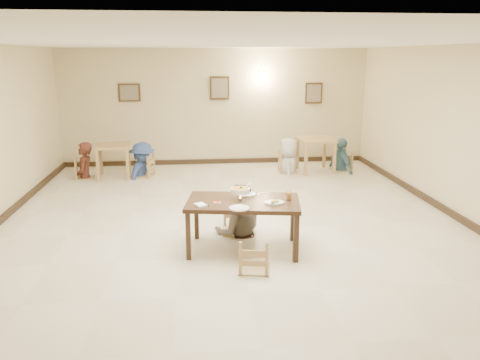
{
  "coord_description": "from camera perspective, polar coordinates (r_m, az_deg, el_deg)",
  "views": [
    {
      "loc": [
        -0.64,
        -7.32,
        2.8
      ],
      "look_at": [
        0.1,
        -0.14,
        0.88
      ],
      "focal_mm": 35.0,
      "sensor_mm": 36.0,
      "label": 1
    }
  ],
  "objects": [
    {
      "name": "bg_diner_c",
      "position": [
        11.56,
        5.97,
        5.07
      ],
      "size": [
        0.65,
        0.9,
        1.7
      ],
      "primitive_type": "imported",
      "rotation": [
        0.0,
        0.0,
        4.57
      ],
      "color": "silver",
      "rests_on": "floor"
    },
    {
      "name": "floor",
      "position": [
        7.86,
        -0.86,
        -5.98
      ],
      "size": [
        10.0,
        10.0,
        0.0
      ],
      "primitive_type": "plane",
      "color": "beige",
      "rests_on": "ground"
    },
    {
      "name": "wall_back",
      "position": [
        12.41,
        -2.96,
        8.83
      ],
      "size": [
        10.0,
        0.0,
        10.0
      ],
      "primitive_type": "plane",
      "rotation": [
        1.57,
        0.0,
        0.0
      ],
      "color": "beige",
      "rests_on": "floor"
    },
    {
      "name": "baseboard_back",
      "position": [
        12.61,
        -2.87,
        2.3
      ],
      "size": [
        8.0,
        0.06,
        0.12
      ],
      "primitive_type": "cube",
      "color": "#2F2115",
      "rests_on": "floor"
    },
    {
      "name": "bg_table_right",
      "position": [
        11.73,
        9.23,
        4.35
      ],
      "size": [
        0.89,
        0.89,
        0.84
      ],
      "rotation": [
        0.0,
        0.0,
        0.06
      ],
      "color": "tan",
      "rests_on": "floor"
    },
    {
      "name": "chili_dish",
      "position": [
        6.7,
        -2.78,
        -2.74
      ],
      "size": [
        0.11,
        0.11,
        0.02
      ],
      "color": "white",
      "rests_on": "main_table"
    },
    {
      "name": "bg_chair_ll",
      "position": [
        11.56,
        -18.49,
        2.31
      ],
      "size": [
        0.41,
        0.41,
        0.88
      ],
      "rotation": [
        0.0,
        0.0,
        1.73
      ],
      "color": "tan",
      "rests_on": "floor"
    },
    {
      "name": "chair_near",
      "position": [
        6.27,
        1.76,
        -7.23
      ],
      "size": [
        0.42,
        0.42,
        0.89
      ],
      "rotation": [
        0.0,
        0.0,
        2.96
      ],
      "color": "tan",
      "rests_on": "floor"
    },
    {
      "name": "wall_front",
      "position": [
        2.73,
        8.62,
        -13.62
      ],
      "size": [
        10.0,
        0.0,
        10.0
      ],
      "primitive_type": "plane",
      "rotation": [
        -1.57,
        0.0,
        0.0
      ],
      "color": "beige",
      "rests_on": "floor"
    },
    {
      "name": "napkin_cutlery",
      "position": [
        6.58,
        -4.8,
        -3.06
      ],
      "size": [
        0.22,
        0.28,
        0.03
      ],
      "color": "white",
      "rests_on": "main_table"
    },
    {
      "name": "bg_chair_rr",
      "position": [
        12.02,
        12.27,
        3.31
      ],
      "size": [
        0.43,
        0.43,
        0.93
      ],
      "rotation": [
        0.0,
        0.0,
        -1.25
      ],
      "color": "tan",
      "rests_on": "floor"
    },
    {
      "name": "rice_plate_near",
      "position": [
        6.44,
        -0.1,
        -3.41
      ],
      "size": [
        0.28,
        0.28,
        0.06
      ],
      "color": "white",
      "rests_on": "main_table"
    },
    {
      "name": "picture_c",
      "position": [
        12.73,
        8.99,
        10.41
      ],
      "size": [
        0.45,
        0.04,
        0.55
      ],
      "color": "#3A2913",
      "rests_on": "wall_back"
    },
    {
      "name": "main_diner",
      "position": [
        7.44,
        -0.15,
        -0.53
      ],
      "size": [
        0.8,
        0.63,
        1.65
      ],
      "primitive_type": "imported",
      "rotation": [
        0.0,
        0.0,
        3.15
      ],
      "color": "gray",
      "rests_on": "floor"
    },
    {
      "name": "ceiling",
      "position": [
        7.35,
        -0.96,
        16.44
      ],
      "size": [
        10.0,
        10.0,
        0.0
      ],
      "primitive_type": "plane",
      "color": "white",
      "rests_on": "wall_back"
    },
    {
      "name": "bg_diner_b",
      "position": [
        11.32,
        -11.93,
        4.51
      ],
      "size": [
        0.95,
        1.22,
        1.65
      ],
      "primitive_type": "imported",
      "rotation": [
        0.0,
        0.0,
        1.21
      ],
      "color": "#4160A4",
      "rests_on": "floor"
    },
    {
      "name": "bg_diner_a",
      "position": [
        11.48,
        -18.66,
        4.37
      ],
      "size": [
        0.42,
        0.63,
        1.72
      ],
      "primitive_type": "imported",
      "rotation": [
        0.0,
        0.0,
        4.73
      ],
      "color": "#50251C",
      "rests_on": "floor"
    },
    {
      "name": "baseboard_right",
      "position": [
        9.07,
        25.04,
        -4.15
      ],
      "size": [
        0.06,
        10.0,
        0.12
      ],
      "primitive_type": "cube",
      "color": "#2F2115",
      "rests_on": "floor"
    },
    {
      "name": "bg_chair_lr",
      "position": [
        11.38,
        -11.84,
        2.89
      ],
      "size": [
        0.47,
        0.47,
        1.0
      ],
      "rotation": [
        0.0,
        0.0,
        -1.85
      ],
      "color": "tan",
      "rests_on": "floor"
    },
    {
      "name": "bg_chair_rl",
      "position": [
        11.63,
        5.93,
        3.3
      ],
      "size": [
        0.46,
        0.46,
        0.97
      ],
      "rotation": [
        0.0,
        0.0,
        1.51
      ],
      "color": "tan",
      "rests_on": "floor"
    },
    {
      "name": "picture_b",
      "position": [
        12.33,
        -2.51,
        11.13
      ],
      "size": [
        0.5,
        0.04,
        0.6
      ],
      "color": "#3A2913",
      "rests_on": "wall_back"
    },
    {
      "name": "wall_sconce",
      "position": [
        12.43,
        2.67,
        12.55
      ],
      "size": [
        0.16,
        0.05,
        0.22
      ],
      "primitive_type": "cube",
      "color": "#FFD88C",
      "rests_on": "wall_back"
    },
    {
      "name": "picture_a",
      "position": [
        12.41,
        -13.34,
        10.32
      ],
      "size": [
        0.55,
        0.04,
        0.45
      ],
      "color": "#3A2913",
      "rests_on": "wall_back"
    },
    {
      "name": "drink_glass",
      "position": [
        6.86,
        5.97,
        -1.92
      ],
      "size": [
        0.07,
        0.07,
        0.14
      ],
      "color": "white",
      "rests_on": "main_table"
    },
    {
      "name": "fried_plate",
      "position": [
        6.69,
        4.21,
        -2.69
      ],
      "size": [
        0.28,
        0.28,
        0.06
      ],
      "color": "white",
      "rests_on": "main_table"
    },
    {
      "name": "rice_plate_far",
      "position": [
        7.07,
        0.79,
        -1.75
      ],
      "size": [
        0.29,
        0.29,
        0.07
      ],
      "color": "white",
      "rests_on": "main_table"
    },
    {
      "name": "chair_far",
      "position": [
        7.57,
        -0.32,
        -2.7
      ],
      "size": [
        0.48,
        0.48,
        1.03
      ],
      "rotation": [
        0.0,
        0.0,
        -0.05
      ],
      "color": "tan",
      "rests_on": "floor"
    },
    {
      "name": "wall_right",
      "position": [
        8.76,
        26.24,
        4.82
      ],
      "size": [
        0.0,
        10.0,
        10.0
      ],
      "primitive_type": "plane",
      "rotation": [
        1.57,
        0.0,
        -1.57
      ],
      "color": "beige",
      "rests_on": "floor"
    },
    {
      "name": "main_table",
      "position": [
        6.83,
        0.39,
        -3.18
      ],
      "size": [
        1.75,
        1.16,
        0.76
      ],
      "rotation": [
        0.0,
        0.0,
        -0.16
      ],
      "color": "#3A2415",
      "rests_on": "floor"
    },
    {
      "name": "bg_table_left",
      "position": [
        11.45,
        -15.23,
        3.51
      ],
      "size": [
        0.86,
        0.86,
        0.79
      ],
      "rotation": [
        0.0,
        0.0,
        0.09
      ],
      "color": "tan",
      "rests_on": "floor"
    },
    {
      "name": "bg_diner_d",
      "position": [
        11.95,
        12.37,
        5.02
      ],
      "size": [
        0.65,
        1.04,
        1.65
      ],
      "primitive_type": "imported",
      "rotation": [
        0.0,
        0.0,
        1.84
      ],
      "color": "teal",
      "rests_on": "floor"
    },
    {
      "name": "curry_warmer",
      "position": [
        6.79,
        0.06,
        -1.27
      ],
      "size": [
        0.32,
        0.28,
        0.25
      ],
      "color": "silver",
      "rests_on": "main_table"
    }
  ]
}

